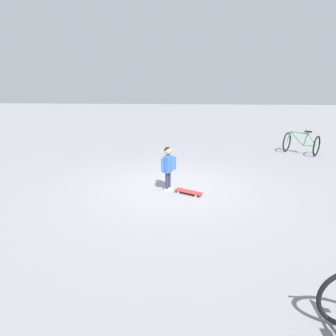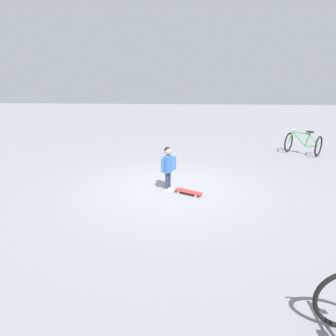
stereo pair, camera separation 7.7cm
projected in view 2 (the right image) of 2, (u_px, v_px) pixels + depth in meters
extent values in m
plane|color=gray|center=(170.00, 187.00, 7.35)|extent=(50.00, 50.00, 0.00)
cylinder|color=#2D3351|center=(169.00, 180.00, 7.17)|extent=(0.08, 0.08, 0.42)
cube|color=white|center=(170.00, 188.00, 7.22)|extent=(0.14, 0.17, 0.05)
cylinder|color=#2D3351|center=(167.00, 181.00, 7.08)|extent=(0.08, 0.08, 0.42)
cube|color=white|center=(168.00, 190.00, 7.13)|extent=(0.14, 0.17, 0.05)
cube|color=#386BB7|center=(168.00, 164.00, 7.01)|extent=(0.28, 0.23, 0.40)
cylinder|color=#386BB7|center=(175.00, 163.00, 7.09)|extent=(0.06, 0.06, 0.32)
cylinder|color=#386BB7|center=(162.00, 165.00, 6.91)|extent=(0.06, 0.06, 0.32)
sphere|color=tan|center=(168.00, 151.00, 6.92)|extent=(0.17, 0.17, 0.17)
sphere|color=black|center=(168.00, 150.00, 6.92)|extent=(0.16, 0.16, 0.16)
cube|color=#B22D2D|center=(188.00, 192.00, 6.91)|extent=(0.48, 0.66, 0.02)
cube|color=#B7B7BC|center=(197.00, 194.00, 6.79)|extent=(0.11, 0.08, 0.02)
cube|color=#B7B7BC|center=(180.00, 190.00, 7.03)|extent=(0.11, 0.08, 0.02)
cylinder|color=beige|center=(199.00, 194.00, 6.86)|extent=(0.05, 0.06, 0.06)
cylinder|color=beige|center=(196.00, 196.00, 6.74)|extent=(0.05, 0.06, 0.06)
cylinder|color=beige|center=(182.00, 190.00, 7.10)|extent=(0.05, 0.06, 0.06)
cylinder|color=beige|center=(178.00, 192.00, 6.97)|extent=(0.05, 0.06, 0.06)
torus|color=black|center=(289.00, 142.00, 10.84)|extent=(0.59, 0.48, 0.71)
torus|color=black|center=(318.00, 146.00, 10.18)|extent=(0.59, 0.48, 0.71)
cylinder|color=#B7B7BC|center=(289.00, 142.00, 10.84)|extent=(0.08, 0.08, 0.06)
cylinder|color=#B7B7BC|center=(318.00, 146.00, 10.18)|extent=(0.08, 0.08, 0.06)
cylinder|color=green|center=(299.00, 139.00, 10.57)|extent=(0.35, 0.43, 0.48)
cylinder|color=green|center=(301.00, 133.00, 10.47)|extent=(0.39, 0.49, 0.06)
cylinder|color=green|center=(308.00, 140.00, 10.37)|extent=(0.12, 0.13, 0.48)
cylinder|color=green|center=(312.00, 146.00, 10.33)|extent=(0.29, 0.36, 0.08)
cylinder|color=green|center=(314.00, 140.00, 10.23)|extent=(0.24, 0.29, 0.40)
cylinder|color=green|center=(291.00, 137.00, 10.75)|extent=(0.11, 0.12, 0.41)
cube|color=black|center=(310.00, 132.00, 10.26)|extent=(0.21, 0.24, 0.05)
cylinder|color=#B7B7BC|center=(293.00, 129.00, 10.64)|extent=(0.38, 0.30, 0.02)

